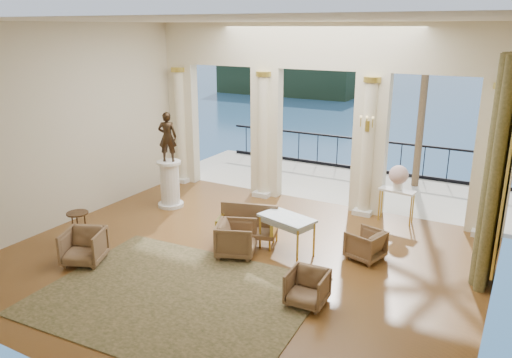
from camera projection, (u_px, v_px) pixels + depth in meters
The scene contains 23 objects.
floor at pixel (237, 260), 9.82m from camera, with size 9.00×9.00×0.00m, color #452D12.
room_walls at pixel (199, 125), 8.04m from camera, with size 9.00×9.00×9.00m.
arcade at pixel (316, 103), 12.25m from camera, with size 9.00×0.56×4.50m.
terrace at pixel (339, 184), 14.67m from camera, with size 10.00×3.60×0.10m, color beige.
balustrade at pixel (357, 157), 15.87m from camera, with size 9.00×0.06×1.03m.
palm_tree at pixel (429, 38), 13.19m from camera, with size 2.00×2.00×4.50m.
headland at pixel (301, 72), 83.10m from camera, with size 22.00×18.00×6.00m, color black.
sea at pixel (489, 114), 61.66m from camera, with size 160.00×160.00×0.00m, color navy.
curtain at pixel (496, 172), 8.48m from camera, with size 0.33×1.40×4.09m.
window_frame at pixel (509, 169), 8.37m from camera, with size 0.04×1.60×3.40m, color gold.
wall_sconce at pixel (367, 125), 11.44m from camera, with size 0.30×0.11×0.33m.
rug at pixel (176, 296), 8.49m from camera, with size 4.47×3.47×0.02m, color #2F371A.
armchair_a at pixel (84, 245), 9.59m from camera, with size 0.73×0.68×0.75m, color #483521.
armchair_b at pixel (307, 286), 8.17m from camera, with size 0.63×0.59×0.65m, color #483521.
armchair_c at pixel (365, 243), 9.77m from camera, with size 0.64×0.59×0.65m, color #483521.
armchair_d at pixel (236, 237), 9.92m from camera, with size 0.75×0.70×0.77m, color #483521.
settee at pixel (248, 225), 10.49m from camera, with size 1.34×0.85×0.82m.
game_table at pixel (287, 221), 9.96m from camera, with size 1.23×0.89×0.76m.
pedestal at pixel (170, 185), 12.58m from camera, with size 0.65×0.65×1.19m.
statue at pixel (167, 137), 12.22m from camera, with size 0.45×0.30×1.24m, color black.
console_table at pixel (397, 195), 11.57m from camera, with size 0.85×0.42×0.78m.
urn at pixel (399, 176), 11.43m from camera, with size 0.44×0.44×0.58m.
side_table at pixel (78, 217), 10.31m from camera, with size 0.44×0.44×0.72m.
Camera 1 is at (4.68, -7.60, 4.40)m, focal length 35.00 mm.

